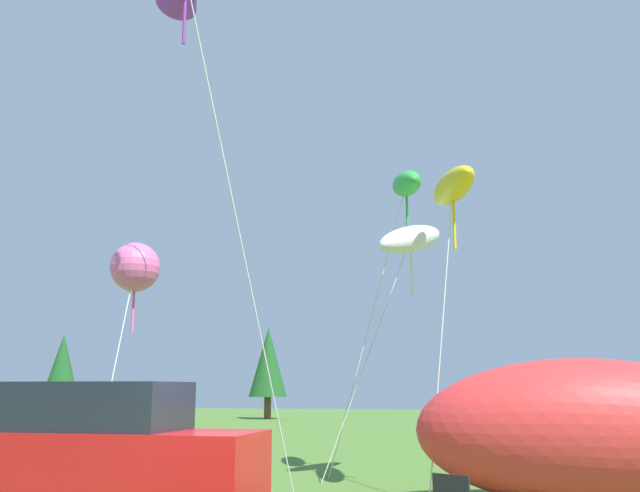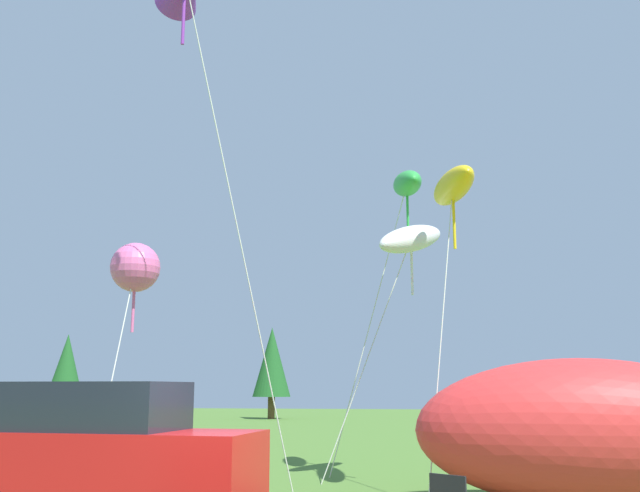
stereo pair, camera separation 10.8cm
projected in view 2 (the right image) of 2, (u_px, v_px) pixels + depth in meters
The scene contains 8 objects.
parked_car at pixel (104, 458), 10.10m from camera, with size 4.40×2.00×2.06m.
inflatable_cat at pixel (630, 437), 12.12m from camera, with size 7.62×2.72×2.49m.
kite_pink_octopus at pixel (135, 268), 14.32m from camera, with size 0.99×2.24×4.86m.
kite_white_ghost at pixel (411, 239), 16.35m from camera, with size 2.90×2.40×5.96m.
kite_green_fish at pixel (407, 184), 17.21m from camera, with size 2.42×2.62×7.37m.
kite_yellow_hero at pixel (453, 187), 14.60m from camera, with size 1.28×3.05×6.51m.
horizon_tree_east at pixel (67, 365), 51.35m from camera, with size 2.44×2.44×5.81m.
horizon_tree_west at pixel (272, 362), 46.57m from camera, with size 2.47×2.47×5.89m.
Camera 2 is at (2.57, -8.76, 1.98)m, focal length 40.00 mm.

